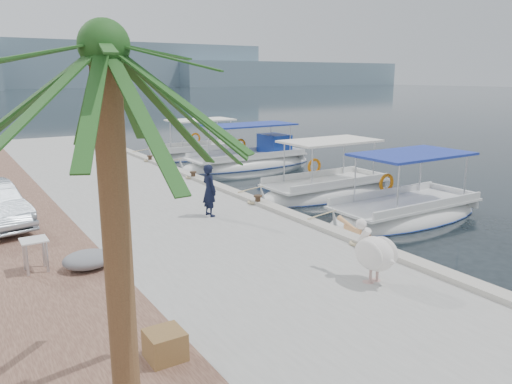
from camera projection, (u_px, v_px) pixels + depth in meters
ground at (293, 229)px, 15.65m from camera, size 400.00×400.00×0.00m
concrete_quay at (145, 201)px, 18.15m from camera, size 6.00×40.00×0.50m
quay_curb at (213, 184)px, 19.53m from camera, size 0.44×40.00×0.12m
distant_hills at (49, 68)px, 195.23m from camera, size 330.00×60.00×18.00m
fishing_caique_b at (405, 216)px, 16.69m from camera, size 6.46×2.51×2.83m
fishing_caique_c at (325, 193)px, 19.94m from camera, size 6.30×2.38×2.83m
fishing_caique_d at (249, 163)px, 26.44m from camera, size 7.85×2.50×2.83m
fishing_caique_e at (199, 155)px, 29.32m from camera, size 6.20×2.28×2.83m
mooring_bollards at (258, 199)px, 16.55m from camera, size 0.28×20.28×0.33m
pelican at (374, 252)px, 10.27m from camera, size 0.55×1.60×1.26m
fisherman at (209, 190)px, 15.12m from camera, size 0.44×0.62×1.60m
date_palm at (104, 49)px, 5.35m from camera, size 4.60×4.60×5.41m
wooden_crate at (165, 345)px, 7.54m from camera, size 0.55×0.55×0.44m
tarp_bundle at (88, 260)px, 11.09m from camera, size 1.10×0.90×0.40m
folding_table at (35, 248)px, 10.85m from camera, size 0.55×0.55×0.73m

